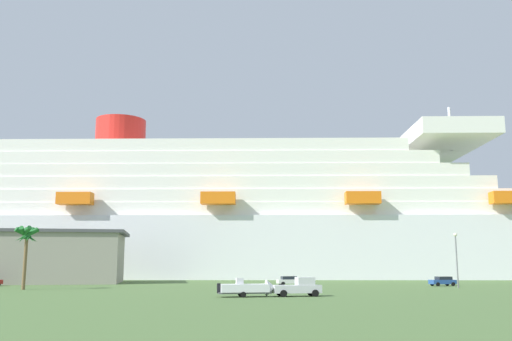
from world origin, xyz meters
TOP-DOWN VIEW (x-y plane):
  - ground_plane at (0.00, 30.00)m, footprint 600.00×600.00m
  - cruise_ship at (-5.76, 65.07)m, footprint 233.35×62.10m
  - pickup_truck at (-2.16, -16.08)m, footprint 5.73×2.61m
  - small_boat_on_trailer at (-7.85, -16.50)m, footprint 7.72×2.50m
  - palm_tree at (-39.32, 4.00)m, footprint 3.59×3.57m
  - street_lamp at (26.46, 3.09)m, footprint 0.56×0.56m
  - parked_car_blue_suv at (27.30, 10.50)m, footprint 4.56×2.44m
  - parked_car_white_van at (1.84, 15.51)m, footprint 4.64×2.46m

SIDE VIEW (x-z plane):
  - ground_plane at x=0.00m, z-range 0.00..0.00m
  - parked_car_blue_suv at x=27.30m, z-range 0.04..1.62m
  - parked_car_white_van at x=1.84m, z-range 0.04..1.62m
  - small_boat_on_trailer at x=-7.85m, z-range -0.11..2.04m
  - pickup_truck at x=-2.16m, z-range -0.06..2.14m
  - street_lamp at x=26.46m, z-range 1.24..9.79m
  - palm_tree at x=-39.32m, z-range 2.79..12.06m
  - cruise_ship at x=-5.76m, z-range -13.21..41.14m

